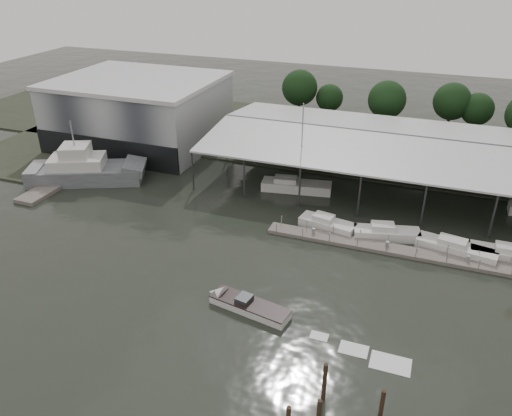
% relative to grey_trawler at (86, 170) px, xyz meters
% --- Properties ---
extents(ground, '(200.00, 200.00, 0.00)m').
position_rel_grey_trawler_xyz_m(ground, '(26.95, -13.96, -1.58)').
color(ground, black).
rests_on(ground, ground).
extents(land_strip_far, '(140.00, 30.00, 0.30)m').
position_rel_grey_trawler_xyz_m(land_strip_far, '(26.95, 28.04, -1.48)').
color(land_strip_far, '#303629').
rests_on(land_strip_far, ground).
extents(land_strip_west, '(20.00, 40.00, 0.30)m').
position_rel_grey_trawler_xyz_m(land_strip_west, '(-13.05, 16.04, -1.48)').
color(land_strip_west, '#303629').
rests_on(land_strip_west, ground).
extents(storage_warehouse, '(24.50, 20.50, 10.50)m').
position_rel_grey_trawler_xyz_m(storage_warehouse, '(-1.05, 15.98, 3.71)').
color(storage_warehouse, '#989EA2').
rests_on(storage_warehouse, ground).
extents(covered_boat_shed, '(58.24, 24.00, 6.96)m').
position_rel_grey_trawler_xyz_m(covered_boat_shed, '(43.95, 14.04, 4.55)').
color(covered_boat_shed, silver).
rests_on(covered_boat_shed, ground).
extents(trawler_dock, '(3.00, 18.00, 0.50)m').
position_rel_grey_trawler_xyz_m(trawler_dock, '(-3.05, 0.04, -1.33)').
color(trawler_dock, slate).
rests_on(trawler_dock, ground).
extents(floating_dock, '(28.00, 2.00, 1.40)m').
position_rel_grey_trawler_xyz_m(floating_dock, '(41.95, -3.96, -1.38)').
color(floating_dock, slate).
rests_on(floating_dock, ground).
extents(grey_trawler, '(16.39, 11.09, 8.84)m').
position_rel_grey_trawler_xyz_m(grey_trawler, '(0.00, 0.00, 0.00)').
color(grey_trawler, slate).
rests_on(grey_trawler, ground).
extents(white_sailboat, '(9.39, 4.00, 11.99)m').
position_rel_grey_trawler_xyz_m(white_sailboat, '(27.72, 6.84, -0.93)').
color(white_sailboat, white).
rests_on(white_sailboat, ground).
extents(speedboat_underway, '(18.94, 5.29, 2.00)m').
position_rel_grey_trawler_xyz_m(speedboat_underway, '(30.20, -18.09, -1.19)').
color(speedboat_underway, white).
rests_on(speedboat_underway, ground).
extents(moored_cruiser_0, '(6.68, 3.37, 1.70)m').
position_rel_grey_trawler_xyz_m(moored_cruiser_0, '(33.93, -1.63, -0.97)').
color(moored_cruiser_0, white).
rests_on(moored_cruiser_0, ground).
extents(moored_cruiser_1, '(7.46, 3.81, 1.70)m').
position_rel_grey_trawler_xyz_m(moored_cruiser_1, '(40.52, -1.36, -0.97)').
color(moored_cruiser_1, white).
rests_on(moored_cruiser_1, ground).
extents(moored_cruiser_2, '(8.35, 3.71, 1.70)m').
position_rel_grey_trawler_xyz_m(moored_cruiser_2, '(47.77, -2.06, -0.97)').
color(moored_cruiser_2, white).
rests_on(moored_cruiser_2, ground).
extents(horizon_tree_line, '(70.83, 11.11, 9.61)m').
position_rel_grey_trawler_xyz_m(horizon_tree_line, '(48.95, 34.10, 4.25)').
color(horizon_tree_line, '#312216').
rests_on(horizon_tree_line, ground).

